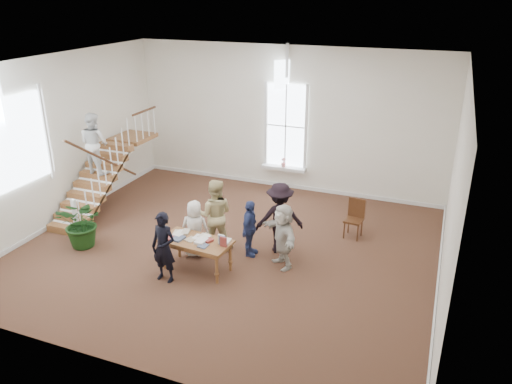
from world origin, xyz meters
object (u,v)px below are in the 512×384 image
at_px(police_officer, 164,247).
at_px(elderly_woman, 195,229).
at_px(floor_plant, 83,223).
at_px(library_table, 196,243).
at_px(woman_cluster_a, 250,228).
at_px(person_yellow, 215,215).
at_px(woman_cluster_c, 283,236).
at_px(woman_cluster_b, 280,218).
at_px(side_chair, 355,216).

relative_size(police_officer, elderly_woman, 1.15).
bearing_deg(elderly_woman, floor_plant, -1.49).
relative_size(library_table, woman_cluster_a, 1.18).
height_order(elderly_woman, person_yellow, person_yellow).
xyz_separation_m(elderly_woman, woman_cluster_a, (1.23, 0.48, 0.00)).
height_order(police_officer, elderly_woman, police_officer).
height_order(person_yellow, woman_cluster_a, person_yellow).
height_order(woman_cluster_c, floor_plant, woman_cluster_c).
distance_m(elderly_woman, person_yellow, 0.62).
xyz_separation_m(library_table, woman_cluster_b, (1.49, 1.52, 0.22)).
bearing_deg(police_officer, elderly_woman, 90.37).
distance_m(library_table, police_officer, 0.80).
relative_size(elderly_woman, floor_plant, 1.10).
bearing_deg(library_table, woman_cluster_b, 50.57).
distance_m(woman_cluster_b, side_chair, 2.18).
xyz_separation_m(elderly_woman, floor_plant, (-2.80, -0.62, -0.06)).
distance_m(person_yellow, side_chair, 3.65).
bearing_deg(woman_cluster_a, woman_cluster_c, -105.31).
relative_size(woman_cluster_b, side_chair, 1.75).
xyz_separation_m(police_officer, floor_plant, (-2.70, 0.63, -0.17)).
bearing_deg(side_chair, woman_cluster_b, -130.09).
relative_size(woman_cluster_b, woman_cluster_c, 1.15).
bearing_deg(woman_cluster_c, floor_plant, -123.88).
bearing_deg(woman_cluster_b, elderly_woman, 1.03).
relative_size(person_yellow, floor_plant, 1.42).
xyz_separation_m(elderly_woman, person_yellow, (0.30, 0.50, 0.20)).
bearing_deg(floor_plant, woman_cluster_a, 15.32).
height_order(woman_cluster_b, side_chair, woman_cluster_b).
bearing_deg(woman_cluster_a, woman_cluster_b, -55.91).
xyz_separation_m(person_yellow, side_chair, (3.09, 1.91, -0.34)).
height_order(police_officer, floor_plant, police_officer).
distance_m(police_officer, woman_cluster_b, 2.91).
height_order(elderly_woman, side_chair, elderly_woman).
height_order(library_table, person_yellow, person_yellow).
xyz_separation_m(police_officer, side_chair, (3.49, 3.66, -0.24)).
bearing_deg(library_table, police_officer, -118.48).
distance_m(library_table, side_chair, 4.28).
xyz_separation_m(person_yellow, woman_cluster_a, (0.93, -0.02, -0.20)).
bearing_deg(person_yellow, woman_cluster_c, 156.37).
relative_size(person_yellow, side_chair, 1.78).
xyz_separation_m(woman_cluster_b, woman_cluster_c, (0.30, -0.65, -0.12)).
bearing_deg(floor_plant, side_chair, 26.15).
bearing_deg(police_officer, woman_cluster_b, 53.47).
bearing_deg(woman_cluster_c, police_officer, -99.78).
relative_size(woman_cluster_a, side_chair, 1.39).
bearing_deg(elderly_woman, police_officer, 71.37).
bearing_deg(police_officer, side_chair, 51.35).
height_order(person_yellow, woman_cluster_c, person_yellow).
bearing_deg(person_yellow, side_chair, -164.93).
xyz_separation_m(person_yellow, woman_cluster_c, (1.83, -0.22, -0.13)).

